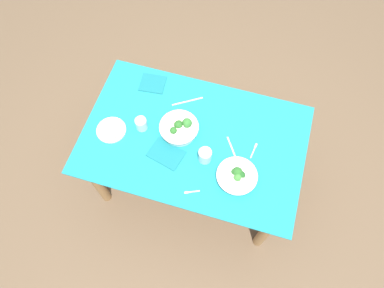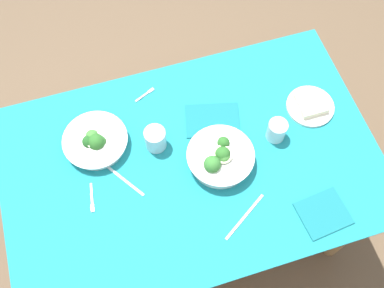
{
  "view_description": "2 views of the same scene",
  "coord_description": "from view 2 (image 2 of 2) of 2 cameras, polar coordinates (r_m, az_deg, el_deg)",
  "views": [
    {
      "loc": [
        -0.29,
        1.01,
        2.78
      ],
      "look_at": [
        -0.0,
        0.05,
        0.72
      ],
      "focal_mm": 33.78,
      "sensor_mm": 36.0,
      "label": 1
    },
    {
      "loc": [
        -0.21,
        -0.69,
        2.31
      ],
      "look_at": [
        0.02,
        0.07,
        0.72
      ],
      "focal_mm": 43.3,
      "sensor_mm": 36.0,
      "label": 2
    }
  ],
  "objects": [
    {
      "name": "fork_by_near_bowl",
      "position": [
        1.74,
        -12.22,
        -6.61
      ],
      "size": [
        0.03,
        0.11,
        0.0
      ],
      "rotation": [
        0.0,
        0.0,
        4.57
      ],
      "color": "#B7B7BC",
      "rests_on": "dining_table"
    },
    {
      "name": "fork_by_far_bowl",
      "position": [
        1.92,
        -5.73,
        6.12
      ],
      "size": [
        0.09,
        0.05,
        0.0
      ],
      "rotation": [
        0.0,
        0.0,
        0.42
      ],
      "color": "#B7B7BC",
      "rests_on": "dining_table"
    },
    {
      "name": "napkin_folded_upper",
      "position": [
        1.85,
        2.55,
        2.95
      ],
      "size": [
        0.24,
        0.2,
        0.01
      ],
      "primitive_type": "cube",
      "rotation": [
        0.0,
        0.0,
        -0.25
      ],
      "color": "#156870",
      "rests_on": "dining_table"
    },
    {
      "name": "broccoli_bowl_far",
      "position": [
        1.81,
        -11.81,
        0.32
      ],
      "size": [
        0.25,
        0.25,
        0.08
      ],
      "color": "white",
      "rests_on": "dining_table"
    },
    {
      "name": "water_glass_center",
      "position": [
        1.76,
        -4.53,
        0.64
      ],
      "size": [
        0.08,
        0.08,
        0.1
      ],
      "primitive_type": "cylinder",
      "color": "silver",
      "rests_on": "dining_table"
    },
    {
      "name": "water_glass_side",
      "position": [
        1.8,
        10.39,
        1.66
      ],
      "size": [
        0.07,
        0.07,
        0.09
      ],
      "primitive_type": "cylinder",
      "color": "silver",
      "rests_on": "dining_table"
    },
    {
      "name": "bread_side_plate",
      "position": [
        1.93,
        14.4,
        4.64
      ],
      "size": [
        0.19,
        0.19,
        0.04
      ],
      "color": "silver",
      "rests_on": "dining_table"
    },
    {
      "name": "napkin_folded_lower",
      "position": [
        1.75,
        15.87,
        -8.22
      ],
      "size": [
        0.19,
        0.17,
        0.01
      ],
      "primitive_type": "cube",
      "rotation": [
        0.0,
        0.0,
        0.1
      ],
      "color": "#156870",
      "rests_on": "dining_table"
    },
    {
      "name": "table_knife_left",
      "position": [
        1.75,
        -8.34,
        -4.41
      ],
      "size": [
        0.12,
        0.17,
        0.0
      ],
      "primitive_type": "cube",
      "rotation": [
        0.0,
        0.0,
        5.3
      ],
      "color": "#B7B7BC",
      "rests_on": "dining_table"
    },
    {
      "name": "table_knife_right",
      "position": [
        1.69,
        6.5,
        -8.9
      ],
      "size": [
        0.19,
        0.13,
        0.0
      ],
      "primitive_type": "cube",
      "rotation": [
        0.0,
        0.0,
        0.57
      ],
      "color": "#B7B7BC",
      "rests_on": "dining_table"
    },
    {
      "name": "dining_table",
      "position": [
        1.86,
        -0.09,
        -3.63
      ],
      "size": [
        1.43,
        0.92,
        0.7
      ],
      "color": "#197A84",
      "rests_on": "ground_plane"
    },
    {
      "name": "broccoli_bowl_near",
      "position": [
        1.73,
        3.49,
        -1.7
      ],
      "size": [
        0.25,
        0.25,
        0.11
      ],
      "color": "white",
      "rests_on": "dining_table"
    },
    {
      "name": "ground_plane",
      "position": [
        2.42,
        -0.07,
        -9.15
      ],
      "size": [
        6.0,
        6.0,
        0.0
      ],
      "primitive_type": "plane",
      "color": "brown"
    }
  ]
}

